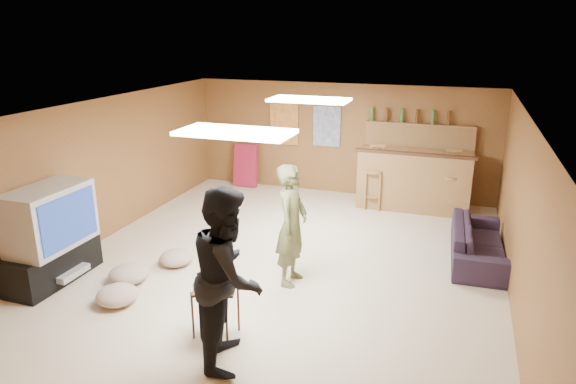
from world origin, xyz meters
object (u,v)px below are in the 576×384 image
(tv_body, at_px, (49,217))
(tray_table, at_px, (216,311))
(person_black, at_px, (228,276))
(bar_counter, at_px, (414,180))
(sofa, at_px, (478,242))
(person_olive, at_px, (292,225))

(tv_body, relative_size, tray_table, 1.91)
(person_black, bearing_deg, tray_table, 28.66)
(tv_body, height_order, bar_counter, tv_body)
(tv_body, relative_size, sofa, 0.60)
(person_black, bearing_deg, bar_counter, -30.91)
(tv_body, height_order, person_olive, person_olive)
(bar_counter, xyz_separation_m, sofa, (1.12, -1.94, -0.28))
(bar_counter, height_order, person_olive, person_olive)
(bar_counter, xyz_separation_m, tray_table, (-1.59, -4.90, -0.26))
(person_black, height_order, sofa, person_black)
(sofa, bearing_deg, tv_body, 113.40)
(person_olive, bearing_deg, tray_table, 166.49)
(person_black, bearing_deg, tv_body, 57.91)
(person_olive, bearing_deg, sofa, -55.24)
(tv_body, bearing_deg, sofa, 25.43)
(bar_counter, bearing_deg, sofa, -59.96)
(bar_counter, bearing_deg, tv_body, -133.00)
(sofa, bearing_deg, bar_counter, 28.01)
(bar_counter, relative_size, sofa, 1.10)
(person_black, height_order, tray_table, person_black)
(tv_body, relative_size, person_olive, 0.69)
(person_olive, bearing_deg, tv_body, 110.01)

